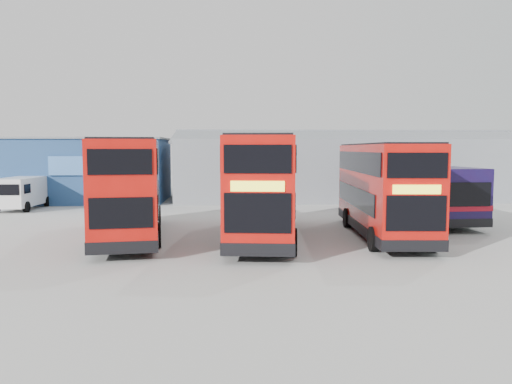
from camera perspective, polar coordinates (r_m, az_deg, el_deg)
The scene contains 8 objects.
ground_plane at distance 23.99m, azimuth 3.72°, elevation -5.24°, with size 120.00×120.00×0.00m, color #A0A19B.
office_block at distance 42.91m, azimuth -18.30°, elevation 2.49°, with size 12.30×8.32×5.12m.
maintenance_shed at distance 44.81m, azimuth 10.80°, elevation 2.78°, with size 30.50×12.00×5.89m.
double_decker_left at distance 24.49m, azimuth -14.21°, elevation 0.33°, with size 4.08×11.30×4.68m.
double_decker_centre at distance 23.51m, azimuth 0.93°, elevation 0.46°, with size 4.03×11.61×4.82m.
double_decker_right at distance 24.84m, azimuth 14.24°, elevation 0.18°, with size 3.29×10.79×4.50m.
single_decker_blue at distance 31.95m, azimuth 17.77°, elevation 0.01°, with size 3.39×12.14×3.26m.
panel_van at distance 38.58m, azimuth -25.12°, elevation 0.06°, with size 2.36×5.23×2.25m.
Camera 1 is at (-2.91, -23.43, 4.25)m, focal length 35.00 mm.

